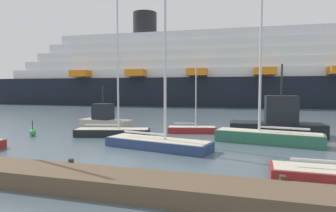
{
  "coord_description": "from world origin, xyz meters",
  "views": [
    {
      "loc": [
        7.52,
        -14.02,
        3.92
      ],
      "look_at": [
        0.0,
        12.12,
        2.25
      ],
      "focal_mm": 30.14,
      "sensor_mm": 36.0,
      "label": 1
    }
  ],
  "objects_px": {
    "channel_buoy_1": "(33,133)",
    "cruise_ship": "(230,74)",
    "fishing_boat_1": "(104,119)",
    "channel_buoy_0": "(278,127)",
    "sailboat_0": "(267,135)",
    "sailboat_4": "(192,129)",
    "sailboat_1": "(158,141)",
    "fishing_boat_0": "(278,122)",
    "sailboat_2": "(113,129)"
  },
  "relations": [
    {
      "from": "sailboat_1",
      "to": "channel_buoy_0",
      "type": "distance_m",
      "value": 13.44
    },
    {
      "from": "sailboat_0",
      "to": "cruise_ship",
      "type": "bearing_deg",
      "value": -73.05
    },
    {
      "from": "fishing_boat_1",
      "to": "channel_buoy_0",
      "type": "bearing_deg",
      "value": -166.4
    },
    {
      "from": "fishing_boat_0",
      "to": "channel_buoy_1",
      "type": "distance_m",
      "value": 20.44
    },
    {
      "from": "sailboat_0",
      "to": "sailboat_4",
      "type": "relative_size",
      "value": 2.06
    },
    {
      "from": "fishing_boat_1",
      "to": "channel_buoy_1",
      "type": "xyz_separation_m",
      "value": [
        -2.8,
        -6.97,
        -0.53
      ]
    },
    {
      "from": "sailboat_0",
      "to": "fishing_boat_1",
      "type": "xyz_separation_m",
      "value": [
        -15.69,
        4.97,
        0.17
      ]
    },
    {
      "from": "sailboat_0",
      "to": "sailboat_2",
      "type": "distance_m",
      "value": 12.08
    },
    {
      "from": "channel_buoy_1",
      "to": "fishing_boat_1",
      "type": "bearing_deg",
      "value": 68.14
    },
    {
      "from": "sailboat_0",
      "to": "channel_buoy_0",
      "type": "bearing_deg",
      "value": -91.58
    },
    {
      "from": "sailboat_2",
      "to": "channel_buoy_0",
      "type": "distance_m",
      "value": 15.13
    },
    {
      "from": "fishing_boat_0",
      "to": "channel_buoy_0",
      "type": "relative_size",
      "value": 4.62
    },
    {
      "from": "sailboat_2",
      "to": "cruise_ship",
      "type": "bearing_deg",
      "value": 67.05
    },
    {
      "from": "sailboat_4",
      "to": "fishing_boat_1",
      "type": "xyz_separation_m",
      "value": [
        -9.53,
        1.58,
        0.47
      ]
    },
    {
      "from": "fishing_boat_0",
      "to": "channel_buoy_0",
      "type": "xyz_separation_m",
      "value": [
        0.33,
        2.71,
        -0.78
      ]
    },
    {
      "from": "sailboat_1",
      "to": "channel_buoy_0",
      "type": "height_order",
      "value": "sailboat_1"
    },
    {
      "from": "sailboat_4",
      "to": "channel_buoy_0",
      "type": "distance_m",
      "value": 8.23
    },
    {
      "from": "channel_buoy_1",
      "to": "sailboat_1",
      "type": "bearing_deg",
      "value": -8.87
    },
    {
      "from": "sailboat_1",
      "to": "channel_buoy_1",
      "type": "bearing_deg",
      "value": -176.8
    },
    {
      "from": "fishing_boat_1",
      "to": "sailboat_0",
      "type": "bearing_deg",
      "value": 170.16
    },
    {
      "from": "sailboat_1",
      "to": "channel_buoy_1",
      "type": "relative_size",
      "value": 8.39
    },
    {
      "from": "fishing_boat_1",
      "to": "channel_buoy_1",
      "type": "height_order",
      "value": "fishing_boat_1"
    },
    {
      "from": "cruise_ship",
      "to": "fishing_boat_1",
      "type": "bearing_deg",
      "value": -106.62
    },
    {
      "from": "sailboat_2",
      "to": "channel_buoy_1",
      "type": "relative_size",
      "value": 9.4
    },
    {
      "from": "channel_buoy_0",
      "to": "channel_buoy_1",
      "type": "distance_m",
      "value": 21.69
    },
    {
      "from": "sailboat_0",
      "to": "sailboat_4",
      "type": "distance_m",
      "value": 7.03
    },
    {
      "from": "channel_buoy_1",
      "to": "cruise_ship",
      "type": "distance_m",
      "value": 50.19
    },
    {
      "from": "sailboat_1",
      "to": "channel_buoy_1",
      "type": "xyz_separation_m",
      "value": [
        -11.48,
        1.79,
        -0.21
      ]
    },
    {
      "from": "sailboat_4",
      "to": "fishing_boat_1",
      "type": "relative_size",
      "value": 1.12
    },
    {
      "from": "channel_buoy_0",
      "to": "cruise_ship",
      "type": "relative_size",
      "value": 0.01
    },
    {
      "from": "sailboat_0",
      "to": "sailboat_1",
      "type": "bearing_deg",
      "value": 38.35
    },
    {
      "from": "fishing_boat_1",
      "to": "channel_buoy_0",
      "type": "relative_size",
      "value": 3.46
    },
    {
      "from": "sailboat_1",
      "to": "fishing_boat_1",
      "type": "relative_size",
      "value": 1.9
    },
    {
      "from": "fishing_boat_1",
      "to": "channel_buoy_0",
      "type": "distance_m",
      "value": 17.15
    },
    {
      "from": "channel_buoy_1",
      "to": "cruise_ship",
      "type": "relative_size",
      "value": 0.01
    },
    {
      "from": "sailboat_4",
      "to": "fishing_boat_0",
      "type": "height_order",
      "value": "sailboat_4"
    },
    {
      "from": "sailboat_2",
      "to": "sailboat_4",
      "type": "height_order",
      "value": "sailboat_2"
    },
    {
      "from": "sailboat_1",
      "to": "sailboat_4",
      "type": "relative_size",
      "value": 1.7
    },
    {
      "from": "sailboat_1",
      "to": "sailboat_0",
      "type": "bearing_deg",
      "value": 40.5
    },
    {
      "from": "sailboat_0",
      "to": "sailboat_1",
      "type": "distance_m",
      "value": 7.97
    },
    {
      "from": "channel_buoy_0",
      "to": "fishing_boat_0",
      "type": "bearing_deg",
      "value": -97.03
    },
    {
      "from": "sailboat_1",
      "to": "cruise_ship",
      "type": "distance_m",
      "value": 50.28
    },
    {
      "from": "sailboat_2",
      "to": "fishing_boat_1",
      "type": "bearing_deg",
      "value": 109.75
    },
    {
      "from": "fishing_boat_0",
      "to": "cruise_ship",
      "type": "distance_m",
      "value": 42.97
    },
    {
      "from": "sailboat_4",
      "to": "channel_buoy_1",
      "type": "relative_size",
      "value": 4.92
    },
    {
      "from": "fishing_boat_1",
      "to": "cruise_ship",
      "type": "bearing_deg",
      "value": -95.97
    },
    {
      "from": "sailboat_2",
      "to": "fishing_boat_0",
      "type": "bearing_deg",
      "value": 2.85
    },
    {
      "from": "sailboat_1",
      "to": "sailboat_2",
      "type": "bearing_deg",
      "value": 156.91
    },
    {
      "from": "channel_buoy_1",
      "to": "cruise_ship",
      "type": "xyz_separation_m",
      "value": [
        12.82,
        48.02,
        6.97
      ]
    },
    {
      "from": "sailboat_0",
      "to": "cruise_ship",
      "type": "distance_m",
      "value": 46.83
    }
  ]
}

